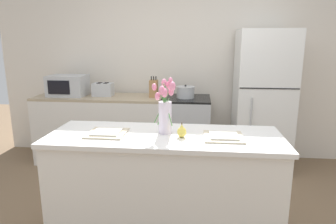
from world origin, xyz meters
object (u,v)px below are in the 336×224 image
at_px(flower_vase, 165,110).
at_px(knife_block, 154,88).
at_px(pear_figurine, 182,131).
at_px(plate_setting_left, 107,133).
at_px(stove_range, 186,131).
at_px(toaster, 103,89).
at_px(refrigerator, 262,101).
at_px(plate_setting_right, 224,136).
at_px(microwave, 68,85).
at_px(cooking_pot, 185,92).

height_order(flower_vase, knife_block, flower_vase).
height_order(pear_figurine, plate_setting_left, pear_figurine).
height_order(stove_range, toaster, toaster).
relative_size(refrigerator, plate_setting_left, 5.94).
bearing_deg(plate_setting_left, stove_range, 71.47).
distance_m(stove_range, flower_vase, 1.69).
bearing_deg(knife_block, stove_range, -1.60).
xyz_separation_m(plate_setting_right, microwave, (-1.93, 1.63, 0.12)).
relative_size(pear_figurine, knife_block, 0.42).
bearing_deg(cooking_pot, refrigerator, 0.05).
distance_m(cooking_pot, knife_block, 0.41).
relative_size(refrigerator, pear_figurine, 15.40).
xyz_separation_m(flower_vase, plate_setting_left, (-0.45, -0.07, -0.18)).
height_order(pear_figurine, cooking_pot, cooking_pot).
distance_m(stove_range, microwave, 1.69).
bearing_deg(plate_setting_right, plate_setting_left, 180.00).
bearing_deg(knife_block, toaster, 178.81).
bearing_deg(refrigerator, flower_vase, -123.87).
distance_m(flower_vase, plate_setting_left, 0.49).
height_order(stove_range, plate_setting_right, plate_setting_right).
distance_m(cooking_pot, microwave, 1.57).
distance_m(refrigerator, plate_setting_right, 1.74).
bearing_deg(microwave, plate_setting_right, -40.19).
bearing_deg(knife_block, cooking_pot, -1.70).
height_order(plate_setting_left, microwave, microwave).
distance_m(refrigerator, cooking_pot, 0.97).
xyz_separation_m(plate_setting_right, knife_block, (-0.78, 1.64, 0.10)).
relative_size(toaster, microwave, 0.58).
bearing_deg(toaster, stove_range, -1.35).
bearing_deg(stove_range, microwave, -179.98).
distance_m(pear_figurine, microwave, 2.31).
xyz_separation_m(cooking_pot, knife_block, (-0.41, 0.01, 0.04)).
bearing_deg(cooking_pot, microwave, -179.98).
distance_m(flower_vase, microwave, 2.15).
distance_m(stove_range, refrigerator, 1.04).
bearing_deg(toaster, plate_setting_left, -71.09).
xyz_separation_m(refrigerator, cooking_pot, (-0.97, -0.00, 0.10)).
xyz_separation_m(plate_setting_right, toaster, (-1.46, 1.66, 0.07)).
xyz_separation_m(plate_setting_left, cooking_pot, (0.53, 1.63, 0.06)).
relative_size(stove_range, microwave, 1.87).
bearing_deg(refrigerator, plate_setting_right, -110.31).
height_order(flower_vase, plate_setting_left, flower_vase).
xyz_separation_m(refrigerator, knife_block, (-1.38, 0.01, 0.14)).
relative_size(flower_vase, knife_block, 1.60).
bearing_deg(plate_setting_right, knife_block, 115.33).
height_order(plate_setting_right, knife_block, knife_block).
distance_m(plate_setting_right, toaster, 2.21).
xyz_separation_m(refrigerator, plate_setting_right, (-0.60, -1.63, 0.04)).
distance_m(flower_vase, pear_figurine, 0.22).
height_order(plate_setting_right, cooking_pot, cooking_pot).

